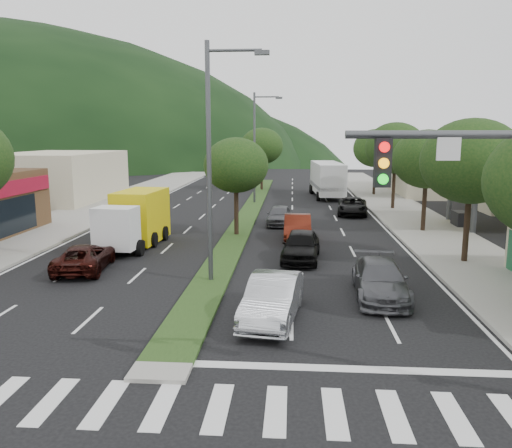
# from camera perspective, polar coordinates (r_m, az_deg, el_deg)

# --- Properties ---
(ground) EXTENTS (160.00, 160.00, 0.00)m
(ground) POSITION_cam_1_polar(r_m,az_deg,el_deg) (14.53, -10.43, -15.69)
(ground) COLOR black
(ground) RESTS_ON ground
(sidewalk_right) EXTENTS (5.00, 90.00, 0.15)m
(sidewalk_right) POSITION_cam_1_polar(r_m,az_deg,el_deg) (39.20, 17.43, 0.59)
(sidewalk_right) COLOR gray
(sidewalk_right) RESTS_ON ground
(sidewalk_left) EXTENTS (6.00, 90.00, 0.15)m
(sidewalk_left) POSITION_cam_1_polar(r_m,az_deg,el_deg) (41.54, -19.25, 1.01)
(sidewalk_left) COLOR gray
(sidewalk_left) RESTS_ON ground
(median) EXTENTS (1.60, 56.00, 0.12)m
(median) POSITION_cam_1_polar(r_m,az_deg,el_deg) (41.25, -0.71, 1.50)
(median) COLOR #1C3714
(median) RESTS_ON ground
(crosswalk) EXTENTS (19.00, 2.20, 0.01)m
(crosswalk) POSITION_cam_1_polar(r_m,az_deg,el_deg) (12.83, -12.79, -19.48)
(crosswalk) COLOR silver
(crosswalk) RESTS_ON ground
(bldg_left_far) EXTENTS (9.00, 14.00, 4.60)m
(bldg_left_far) POSITION_cam_1_polar(r_m,az_deg,el_deg) (51.91, -21.59, 5.07)
(bldg_left_far) COLOR beige
(bldg_left_far) RESTS_ON ground
(bldg_right_far) EXTENTS (10.00, 16.00, 5.20)m
(bldg_right_far) POSITION_cam_1_polar(r_m,az_deg,el_deg) (58.97, 20.04, 5.99)
(bldg_right_far) COLOR beige
(bldg_right_far) RESTS_ON ground
(tree_r_b) EXTENTS (4.80, 4.80, 6.94)m
(tree_r_b) POSITION_cam_1_polar(r_m,az_deg,el_deg) (26.10, 23.42, 6.59)
(tree_r_b) COLOR black
(tree_r_b) RESTS_ON sidewalk_right
(tree_r_c) EXTENTS (4.40, 4.40, 6.48)m
(tree_r_c) POSITION_cam_1_polar(r_m,az_deg,el_deg) (33.76, 18.95, 7.01)
(tree_r_c) COLOR black
(tree_r_c) RESTS_ON sidewalk_right
(tree_r_d) EXTENTS (5.00, 5.00, 7.17)m
(tree_r_d) POSITION_cam_1_polar(r_m,az_deg,el_deg) (43.49, 15.65, 8.35)
(tree_r_d) COLOR black
(tree_r_d) RESTS_ON sidewalk_right
(tree_r_e) EXTENTS (4.60, 4.60, 6.71)m
(tree_r_e) POSITION_cam_1_polar(r_m,az_deg,el_deg) (53.34, 13.51, 8.41)
(tree_r_e) COLOR black
(tree_r_e) RESTS_ON sidewalk_right
(tree_med_near) EXTENTS (4.00, 4.00, 6.02)m
(tree_med_near) POSITION_cam_1_polar(r_m,az_deg,el_deg) (30.88, -2.30, 6.71)
(tree_med_near) COLOR black
(tree_med_near) RESTS_ON median
(tree_med_far) EXTENTS (4.80, 4.80, 6.94)m
(tree_med_far) POSITION_cam_1_polar(r_m,az_deg,el_deg) (56.75, 0.66, 8.89)
(tree_med_far) COLOR black
(tree_med_far) RESTS_ON median
(streetlight_near) EXTENTS (2.60, 0.25, 10.00)m
(streetlight_near) POSITION_cam_1_polar(r_m,az_deg,el_deg) (20.89, -4.85, 8.19)
(streetlight_near) COLOR #47494C
(streetlight_near) RESTS_ON ground
(streetlight_mid) EXTENTS (2.60, 0.25, 10.00)m
(streetlight_mid) POSITION_cam_1_polar(r_m,az_deg,el_deg) (45.75, 0.07, 9.30)
(streetlight_mid) COLOR #47494C
(streetlight_mid) RESTS_ON ground
(sedan_silver) EXTENTS (2.23, 4.81, 1.53)m
(sedan_silver) POSITION_cam_1_polar(r_m,az_deg,el_deg) (17.30, 1.93, -8.48)
(sedan_silver) COLOR #B3B6BB
(sedan_silver) RESTS_ON ground
(suv_maroon) EXTENTS (2.63, 4.75, 1.26)m
(suv_maroon) POSITION_cam_1_polar(r_m,az_deg,el_deg) (24.76, -18.98, -3.62)
(suv_maroon) COLOR black
(suv_maroon) RESTS_ON ground
(car_queue_a) EXTENTS (2.19, 4.62, 1.53)m
(car_queue_a) POSITION_cam_1_polar(r_m,az_deg,el_deg) (25.36, 5.17, -2.46)
(car_queue_a) COLOR black
(car_queue_a) RESTS_ON ground
(car_queue_b) EXTENTS (2.20, 4.94, 1.41)m
(car_queue_b) POSITION_cam_1_polar(r_m,az_deg,el_deg) (20.21, 13.99, -6.19)
(car_queue_b) COLOR #4F4F54
(car_queue_b) RESTS_ON ground
(car_queue_c) EXTENTS (1.59, 4.56, 1.50)m
(car_queue_c) POSITION_cam_1_polar(r_m,az_deg,el_deg) (30.26, 4.76, -0.41)
(car_queue_c) COLOR #53180D
(car_queue_c) RESTS_ON ground
(car_queue_d) EXTENTS (2.79, 5.10, 1.35)m
(car_queue_d) POSITION_cam_1_polar(r_m,az_deg,el_deg) (40.43, 10.97, 2.02)
(car_queue_d) COLOR black
(car_queue_d) RESTS_ON ground
(car_queue_e) EXTENTS (1.85, 4.13, 1.38)m
(car_queue_e) POSITION_cam_1_polar(r_m,az_deg,el_deg) (35.20, 2.69, 1.01)
(car_queue_e) COLOR #4D4E52
(car_queue_e) RESTS_ON ground
(box_truck) EXTENTS (2.83, 6.44, 3.10)m
(box_truck) POSITION_cam_1_polar(r_m,az_deg,el_deg) (29.28, -13.51, 0.41)
(box_truck) COLOR silver
(box_truck) RESTS_ON ground
(motorhome) EXTENTS (3.38, 9.23, 3.48)m
(motorhome) POSITION_cam_1_polar(r_m,az_deg,el_deg) (51.51, 8.14, 5.15)
(motorhome) COLOR silver
(motorhome) RESTS_ON ground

